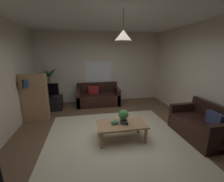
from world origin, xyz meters
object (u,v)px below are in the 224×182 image
object	(u,v)px
coffee_table	(122,126)
book_on_table_1	(115,123)
potted_plant_on_table	(124,116)
book_on_table_0	(115,124)
bookshelf_corner	(35,97)
remote_on_table_0	(126,123)
potted_palm_corner	(50,89)
pendant_lamp	(123,35)
couch_right_side	(201,126)
tv_stand	(49,103)
tv	(48,90)
couch_under_window	(98,97)
book_on_table_2	(115,122)

from	to	relation	value
coffee_table	book_on_table_1	size ratio (longest dim) A/B	7.82
book_on_table_1	potted_plant_on_table	size ratio (longest dim) A/B	0.42
book_on_table_0	bookshelf_corner	bearing A→B (deg)	145.01
book_on_table_1	potted_plant_on_table	distance (m)	0.25
remote_on_table_0	book_on_table_1	bearing A→B (deg)	-7.61
book_on_table_0	potted_plant_on_table	size ratio (longest dim) A/B	0.33
book_on_table_1	potted_palm_corner	size ratio (longest dim) A/B	0.09
book_on_table_1	pendant_lamp	distance (m)	1.88
couch_right_side	remote_on_table_0	world-z (taller)	couch_right_side
couch_right_side	potted_plant_on_table	bearing A→B (deg)	-98.11
tv_stand	potted_palm_corner	size ratio (longest dim) A/B	0.59
coffee_table	tv	xyz separation A→B (m)	(-2.05, 2.25, 0.40)
tv	pendant_lamp	bearing A→B (deg)	-47.66
tv_stand	pendant_lamp	bearing A→B (deg)	-47.93
tv	potted_palm_corner	distance (m)	0.47
remote_on_table_0	potted_plant_on_table	bearing A→B (deg)	-32.18
coffee_table	book_on_table_1	distance (m)	0.19
book_on_table_0	bookshelf_corner	world-z (taller)	bookshelf_corner
couch_under_window	potted_palm_corner	distance (m)	1.82
potted_plant_on_table	tv	size ratio (longest dim) A/B	0.46
couch_right_side	potted_plant_on_table	distance (m)	1.88
potted_palm_corner	bookshelf_corner	bearing A→B (deg)	-97.82
coffee_table	couch_right_side	bearing A→B (deg)	-7.66
couch_right_side	pendant_lamp	world-z (taller)	pendant_lamp
remote_on_table_0	tv_stand	world-z (taller)	tv_stand
book_on_table_1	coffee_table	bearing A→B (deg)	-4.63
tv	bookshelf_corner	distance (m)	0.80
couch_under_window	book_on_table_1	size ratio (longest dim) A/B	11.42
pendant_lamp	potted_plant_on_table	bearing A→B (deg)	11.73
book_on_table_0	tv_stand	bearing A→B (deg)	130.04
book_on_table_2	pendant_lamp	world-z (taller)	pendant_lamp
tv_stand	book_on_table_2	bearing A→B (deg)	-49.95
book_on_table_0	potted_palm_corner	bearing A→B (deg)	125.33
couch_right_side	bookshelf_corner	bearing A→B (deg)	-112.71
book_on_table_2	pendant_lamp	bearing A→B (deg)	-3.57
tv_stand	bookshelf_corner	distance (m)	0.94
tv	potted_palm_corner	bearing A→B (deg)	91.83
tv_stand	potted_palm_corner	distance (m)	0.61
book_on_table_1	tv_stand	world-z (taller)	tv_stand
couch_right_side	potted_plant_on_table	size ratio (longest dim) A/B	4.00
book_on_table_1	potted_plant_on_table	xyz separation A→B (m)	(0.20, -0.00, 0.15)
remote_on_table_0	pendant_lamp	bearing A→B (deg)	-15.16
couch_right_side	book_on_table_1	xyz separation A→B (m)	(-2.04, 0.27, 0.15)
book_on_table_2	couch_right_side	bearing A→B (deg)	-7.36
coffee_table	book_on_table_2	world-z (taller)	book_on_table_2
coffee_table	tv_stand	world-z (taller)	tv_stand
couch_under_window	potted_palm_corner	xyz separation A→B (m)	(-1.77, 0.15, 0.39)
tv	pendant_lamp	xyz separation A→B (m)	(2.05, -2.25, 1.57)
coffee_table	book_on_table_2	bearing A→B (deg)	176.43
potted_plant_on_table	tv	distance (m)	3.07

